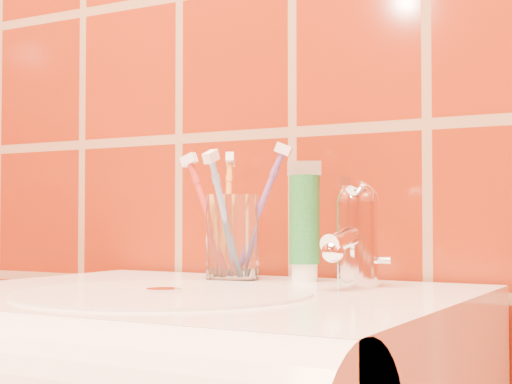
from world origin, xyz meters
The scene contains 7 objects.
glass_tumbler centered at (-0.04, 1.10, 0.90)m, with size 0.07×0.07×0.11m, color white.
toothpaste_tube centered at (0.05, 1.12, 0.92)m, with size 0.04×0.04×0.15m.
faucet centered at (0.14, 1.09, 0.91)m, with size 0.05×0.11×0.12m.
toothbrush_0 centered at (-0.01, 1.12, 0.93)m, with size 0.08×0.04×0.18m, color #714493, non-canonical shape.
toothbrush_1 centered at (-0.06, 1.09, 0.93)m, with size 0.08×0.03×0.17m, color #AE2E25, non-canonical shape.
toothbrush_2 centered at (-0.03, 1.08, 0.93)m, with size 0.03×0.08×0.16m, color #708FC7, non-canonical shape.
toothbrush_3 centered at (-0.06, 1.13, 0.93)m, with size 0.05×0.08×0.17m, color orange, non-canonical shape.
Camera 1 is at (0.46, 0.27, 0.93)m, focal length 55.00 mm.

